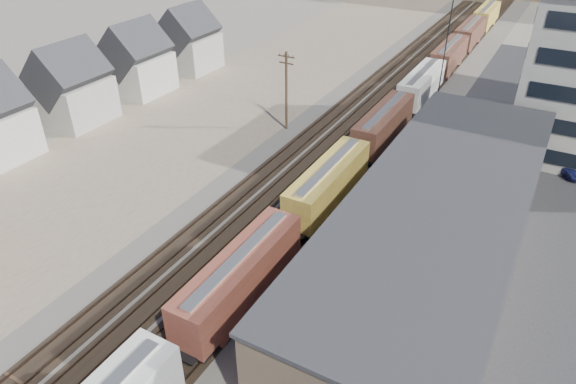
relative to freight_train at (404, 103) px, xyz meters
The scene contains 10 objects.
ballast_bed 4.81m from the freight_train, 165.04° to the right, with size 18.00×200.00×0.06m, color #4C4742.
dirt_yard 26.37m from the freight_train, 155.16° to the right, with size 24.00×180.00×0.03m, color #705D4D.
asphalt_lot 24.40m from the freight_train, 41.35° to the right, with size 26.00×120.00×0.04m, color #232326.
rail_tracks 5.21m from the freight_train, 166.86° to the right, with size 11.40×200.00×0.24m.
freight_train is the anchor object (origin of this frame).
warehouse 28.33m from the freight_train, 66.74° to the right, with size 12.40×40.40×7.25m.
utility_pole_north 15.45m from the freight_train, 143.76° to the right, with size 2.20×0.32×10.00m.
radio_mast 11.21m from the freight_train, 76.24° to the left, with size 1.20×0.16×18.00m.
townhouse_row 45.91m from the freight_train, 145.46° to the right, with size 8.15×68.16×10.47m.
parked_car_blue 20.46m from the freight_train, 10.92° to the right, with size 2.51×5.45×1.51m, color navy.
Camera 1 is at (20.80, -10.35, 28.12)m, focal length 32.00 mm.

